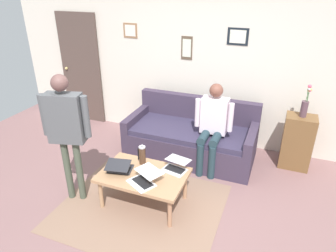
{
  "coord_description": "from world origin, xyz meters",
  "views": [
    {
      "loc": [
        -1.28,
        2.53,
        2.56
      ],
      "look_at": [
        0.05,
        -0.85,
        0.8
      ],
      "focal_mm": 32.45,
      "sensor_mm": 36.0,
      "label": 1
    }
  ],
  "objects": [
    {
      "name": "coffee_table",
      "position": [
        0.11,
        -0.2,
        0.39
      ],
      "size": [
        1.04,
        0.68,
        0.44
      ],
      "color": "#AA7E58",
      "rests_on": "ground_plane"
    },
    {
      "name": "person_seated",
      "position": [
        -0.45,
        -1.31,
        0.73
      ],
      "size": [
        0.55,
        0.51,
        1.28
      ],
      "color": "#22363F",
      "rests_on": "ground_plane"
    },
    {
      "name": "area_rug",
      "position": [
        0.11,
        -0.1,
        0.0
      ],
      "size": [
        1.94,
        1.66,
        0.01
      ],
      "primitive_type": "cube",
      "color": "#886854",
      "rests_on": "ground_plane"
    },
    {
      "name": "interior_door",
      "position": [
        2.31,
        -2.11,
        1.02
      ],
      "size": [
        0.82,
        0.09,
        2.05
      ],
      "color": "#4F3E37",
      "rests_on": "ground_plane"
    },
    {
      "name": "side_shelf",
      "position": [
        -1.62,
        -1.79,
        0.41
      ],
      "size": [
        0.42,
        0.32,
        0.82
      ],
      "color": "brown",
      "rests_on": "ground_plane"
    },
    {
      "name": "ground_plane",
      "position": [
        0.0,
        0.0,
        0.0
      ],
      "size": [
        7.68,
        7.68,
        0.0
      ],
      "primitive_type": "plane",
      "color": "#805B5B"
    },
    {
      "name": "laptop_left",
      "position": [
        0.03,
        -0.05,
        0.48
      ],
      "size": [
        0.44,
        0.45,
        0.13
      ],
      "color": "silver",
      "rests_on": "coffee_table"
    },
    {
      "name": "french_press",
      "position": [
        0.22,
        -0.4,
        0.56
      ],
      "size": [
        0.11,
        0.09,
        0.28
      ],
      "color": "#4C3323",
      "rests_on": "coffee_table"
    },
    {
      "name": "laptop_right",
      "position": [
        -0.22,
        -0.43,
        0.48
      ],
      "size": [
        0.34,
        0.34,
        0.12
      ],
      "color": "silver",
      "rests_on": "coffee_table"
    },
    {
      "name": "person_standing",
      "position": [
        0.97,
        0.02,
        1.05
      ],
      "size": [
        0.58,
        0.28,
        1.64
      ],
      "color": "#454E3E",
      "rests_on": "ground_plane"
    },
    {
      "name": "laptop_center",
      "position": [
        0.41,
        -0.16,
        0.48
      ],
      "size": [
        0.34,
        0.35,
        0.14
      ],
      "color": "#28282D",
      "rests_on": "coffee_table"
    },
    {
      "name": "couch",
      "position": [
        -0.08,
        -1.54,
        0.3
      ],
      "size": [
        1.96,
        0.92,
        0.88
      ],
      "color": "#392E42",
      "rests_on": "ground_plane"
    },
    {
      "name": "back_wall",
      "position": [
        0.0,
        -2.2,
        1.35
      ],
      "size": [
        7.04,
        0.11,
        2.7
      ],
      "color": "beige",
      "rests_on": "ground_plane"
    },
    {
      "name": "flower_vase",
      "position": [
        -1.62,
        -1.79,
        0.98
      ],
      "size": [
        0.09,
        0.1,
        0.46
      ],
      "color": "#563B45",
      "rests_on": "side_shelf"
    }
  ]
}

